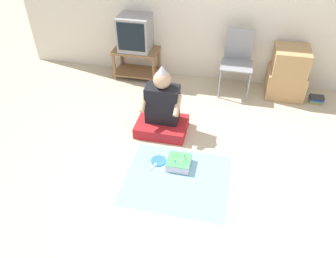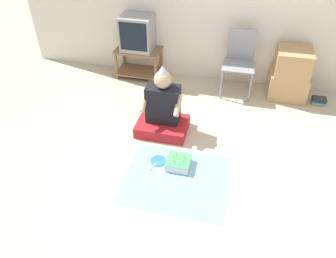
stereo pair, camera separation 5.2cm
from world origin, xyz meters
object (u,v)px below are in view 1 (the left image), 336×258
birthday_cake (179,162)px  cardboard_box_stack (288,73)px  paper_plate (159,161)px  book_pile (316,99)px  person_seated (162,111)px  folding_chair (238,58)px  tv (135,33)px

birthday_cake → cardboard_box_stack: bearing=56.1°
paper_plate → book_pile: bearing=41.4°
person_seated → birthday_cake: bearing=-61.2°
folding_chair → book_pile: (1.15, -0.09, -0.47)m
person_seated → paper_plate: person_seated is taller
folding_chair → birthday_cake: size_ratio=3.52×
book_pile → cardboard_box_stack: bearing=164.8°
tv → person_seated: tv is taller
tv → birthday_cake: size_ratio=1.99×
folding_chair → book_pile: size_ratio=4.77×
cardboard_box_stack → book_pile: 0.54m
cardboard_box_stack → paper_plate: (-1.44, -1.77, -0.33)m
cardboard_box_stack → birthday_cake: size_ratio=2.79×
tv → birthday_cake: (1.03, -1.85, -0.65)m
book_pile → paper_plate: book_pile is taller
birthday_cake → paper_plate: size_ratio=1.45×
tv → cardboard_box_stack: bearing=-1.7°
folding_chair → birthday_cake: bearing=-105.4°
cardboard_box_stack → birthday_cake: bearing=-123.9°
cardboard_box_stack → book_pile: (0.44, -0.12, -0.29)m
book_pile → person_seated: size_ratio=0.21×
tv → paper_plate: 2.12m
folding_chair → cardboard_box_stack: bearing=2.1°
paper_plate → tv: bearing=113.3°
cardboard_box_stack → book_pile: bearing=-15.2°
cardboard_box_stack → person_seated: (-1.53, -1.19, -0.06)m
tv → birthday_cake: bearing=-61.1°
person_seated → birthday_cake: size_ratio=3.46×
birthday_cake → tv: bearing=118.9°
tv → folding_chair: 1.53m
tv → book_pile: bearing=-4.0°
folding_chair → birthday_cake: folding_chair is taller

